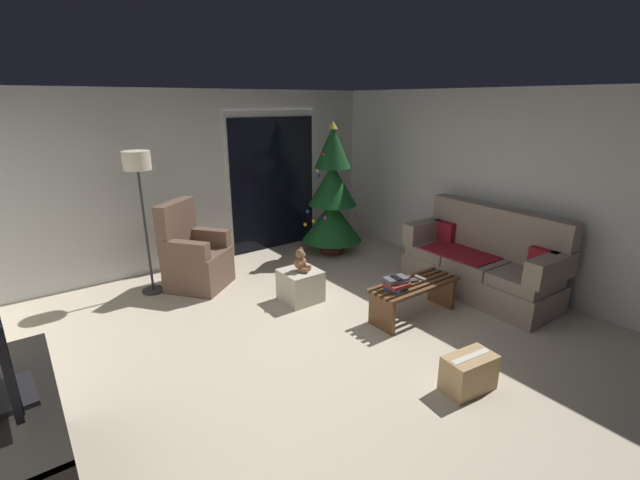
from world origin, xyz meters
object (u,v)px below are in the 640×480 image
christmas_tree (332,197)px  ottoman (300,285)px  couch (482,263)px  television (3,347)px  coffee_table (414,294)px  armchair (194,257)px  book_stack (396,284)px  floor_lamp (138,175)px  cell_phone (397,278)px  remote_graphite (412,281)px  cardboard_box_taped_mid_floor (469,373)px  teddy_bear_chestnut (301,261)px  remote_silver (421,278)px  media_shelf (25,462)px

christmas_tree → ottoman: christmas_tree is taller
couch → television: bearing=-177.2°
coffee_table → television: television is taller
armchair → television: television is taller
book_stack → floor_lamp: floor_lamp is taller
coffee_table → ottoman: (-0.80, 1.10, -0.08)m
coffee_table → cell_phone: cell_phone is taller
remote_graphite → floor_lamp: size_ratio=0.09×
cardboard_box_taped_mid_floor → coffee_table: bearing=62.5°
cell_phone → television: size_ratio=0.17×
television → cardboard_box_taped_mid_floor: size_ratio=1.77×
armchair → teddy_bear_chestnut: size_ratio=3.96×
coffee_table → cardboard_box_taped_mid_floor: size_ratio=2.32×
remote_silver → christmas_tree: 2.29m
remote_graphite → television: television is taller
coffee_table → couch: bearing=-3.1°
remote_graphite → television: 3.70m
remote_silver → armchair: 2.87m
couch → christmas_tree: 2.43m
floor_lamp → remote_silver: bearing=-45.7°
remote_graphite → cardboard_box_taped_mid_floor: remote_graphite is taller
teddy_bear_chestnut → christmas_tree: bearing=40.1°
ottoman → cardboard_box_taped_mid_floor: (0.19, -2.27, -0.03)m
cell_phone → ottoman: size_ratio=0.33×
couch → floor_lamp: 4.33m
remote_graphite → cardboard_box_taped_mid_floor: bearing=-10.1°
armchair → ottoman: (0.88, -1.16, -0.21)m
couch → floor_lamp: (-3.37, 2.49, 1.11)m
media_shelf → cell_phone: bearing=5.9°
cell_phone → coffee_table: bearing=12.1°
ottoman → cell_phone: bearing=-65.8°
cell_phone → armchair: (-1.37, 2.27, -0.15)m
remote_graphite → cardboard_box_taped_mid_floor: size_ratio=0.33×
coffee_table → remote_silver: bearing=15.2°
cell_phone → cardboard_box_taped_mid_floor: size_ratio=0.30×
floor_lamp → media_shelf: floor_lamp is taller
couch → media_shelf: (-4.85, -0.29, -0.03)m
couch → teddy_bear_chestnut: couch is taller
couch → teddy_bear_chestnut: size_ratio=6.86×
remote_graphite → ottoman: size_ratio=0.35×
media_shelf → television: bearing=57.1°
armchair → remote_graphite: bearing=-53.3°
remote_silver → cardboard_box_taped_mid_floor: bearing=58.6°
armchair → television: size_ratio=1.34×
coffee_table → armchair: armchair is taller
book_stack → cell_phone: bearing=-153.6°
ottoman → remote_graphite: bearing=-53.7°
christmas_tree → television: bearing=-148.9°
remote_graphite → christmas_tree: (0.58, 2.21, 0.49)m
book_stack → ottoman: (-0.50, 1.10, -0.28)m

